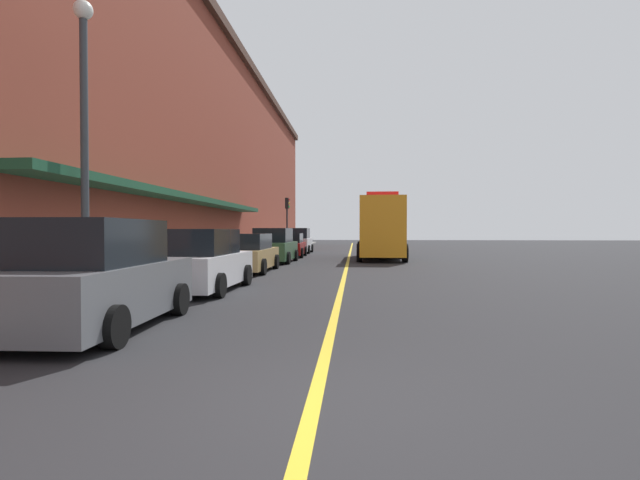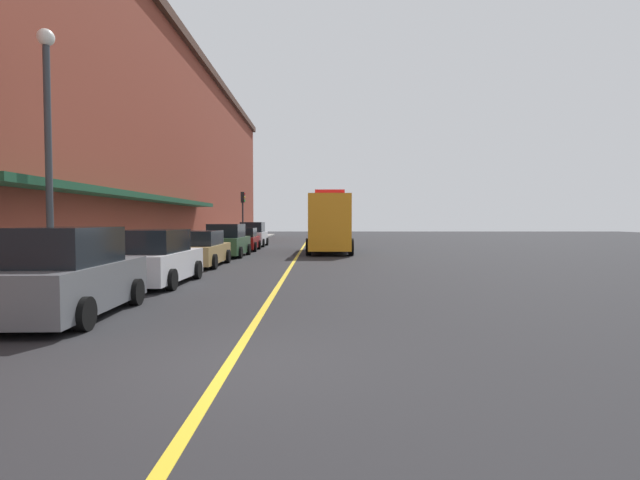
{
  "view_description": "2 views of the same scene",
  "coord_description": "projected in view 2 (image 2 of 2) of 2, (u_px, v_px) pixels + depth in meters",
  "views": [
    {
      "loc": [
        0.41,
        -4.37,
        1.71
      ],
      "look_at": [
        -1.75,
        23.96,
        1.13
      ],
      "focal_mm": 26.18,
      "sensor_mm": 36.0,
      "label": 1
    },
    {
      "loc": [
        1.29,
        -6.71,
        2.04
      ],
      "look_at": [
        1.18,
        16.01,
        1.11
      ],
      "focal_mm": 26.99,
      "sensor_mm": 36.0,
      "label": 2
    }
  ],
  "objects": [
    {
      "name": "ground_plane",
      "position": [
        303.0,
        251.0,
        31.77
      ],
      "size": [
        112.0,
        112.0,
        0.0
      ],
      "primitive_type": "plane",
      "color": "#232326"
    },
    {
      "name": "sidewalk_left",
      "position": [
        209.0,
        250.0,
        31.8
      ],
      "size": [
        2.4,
        70.0,
        0.15
      ],
      "primitive_type": "cube",
      "color": "gray",
      "rests_on": "ground"
    },
    {
      "name": "lane_center_stripe",
      "position": [
        303.0,
        251.0,
        31.77
      ],
      "size": [
        0.16,
        70.0,
        0.01
      ],
      "primitive_type": "cube",
      "color": "gold",
      "rests_on": "ground"
    },
    {
      "name": "brick_building_left",
      "position": [
        113.0,
        142.0,
        30.54
      ],
      "size": [
        10.43,
        64.0,
        14.04
      ],
      "color": "brown",
      "rests_on": "ground"
    },
    {
      "name": "parked_car_0",
      "position": [
        71.0,
        276.0,
        10.11
      ],
      "size": [
        2.12,
        4.43,
        1.9
      ],
      "rotation": [
        0.0,
        0.0,
        1.6
      ],
      "color": "#595B60",
      "rests_on": "ground"
    },
    {
      "name": "parked_car_1",
      "position": [
        157.0,
        259.0,
        15.28
      ],
      "size": [
        2.18,
        4.51,
        1.75
      ],
      "rotation": [
        0.0,
        0.0,
        1.56
      ],
      "color": "silver",
      "rests_on": "ground"
    },
    {
      "name": "parked_car_2",
      "position": [
        204.0,
        249.0,
        21.42
      ],
      "size": [
        1.97,
        4.85,
        1.58
      ],
      "rotation": [
        0.0,
        0.0,
        1.58
      ],
      "color": "#A5844C",
      "rests_on": "ground"
    },
    {
      "name": "parked_car_3",
      "position": [
        230.0,
        241.0,
        27.04
      ],
      "size": [
        2.21,
        4.37,
        1.84
      ],
      "rotation": [
        0.0,
        0.0,
        1.55
      ],
      "color": "#2D5133",
      "rests_on": "ground"
    },
    {
      "name": "parked_car_4",
      "position": [
        246.0,
        240.0,
        32.36
      ],
      "size": [
        2.11,
        4.17,
        1.53
      ],
      "rotation": [
        0.0,
        0.0,
        1.59
      ],
      "color": "maroon",
      "rests_on": "ground"
    },
    {
      "name": "parked_car_5",
      "position": [
        255.0,
        235.0,
        37.68
      ],
      "size": [
        2.09,
        4.14,
        1.9
      ],
      "rotation": [
        0.0,
        0.0,
        1.57
      ],
      "color": "silver",
      "rests_on": "ground"
    },
    {
      "name": "utility_truck",
      "position": [
        332.0,
        224.0,
        30.58
      ],
      "size": [
        2.87,
        8.13,
        3.8
      ],
      "rotation": [
        0.0,
        0.0,
        -1.59
      ],
      "color": "orange",
      "rests_on": "ground"
    },
    {
      "name": "parking_meter_0",
      "position": [
        207.0,
        237.0,
        27.74
      ],
      "size": [
        0.14,
        0.18,
        1.33
      ],
      "color": "#4C4C51",
      "rests_on": "sidewalk_left"
    },
    {
      "name": "parking_meter_1",
      "position": [
        223.0,
        235.0,
        32.04
      ],
      "size": [
        0.14,
        0.18,
        1.33
      ],
      "color": "#4C4C51",
      "rests_on": "sidewalk_left"
    },
    {
      "name": "parking_meter_2",
      "position": [
        185.0,
        241.0,
        23.15
      ],
      "size": [
        0.14,
        0.18,
        1.33
      ],
      "color": "#4C4C51",
      "rests_on": "sidewalk_left"
    },
    {
      "name": "parking_meter_3",
      "position": [
        173.0,
        242.0,
        21.41
      ],
      "size": [
        0.14,
        0.18,
        1.33
      ],
      "color": "#4C4C51",
      "rests_on": "sidewalk_left"
    },
    {
      "name": "street_lamp_left",
      "position": [
        51.0,
        132.0,
        12.81
      ],
      "size": [
        0.44,
        0.44,
        6.94
      ],
      "color": "#33383D",
      "rests_on": "sidewalk_left"
    },
    {
      "name": "traffic_light_near",
      "position": [
        245.0,
        207.0,
        40.94
      ],
      "size": [
        0.38,
        0.36,
        4.3
      ],
      "color": "#232326",
      "rests_on": "sidewalk_left"
    }
  ]
}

